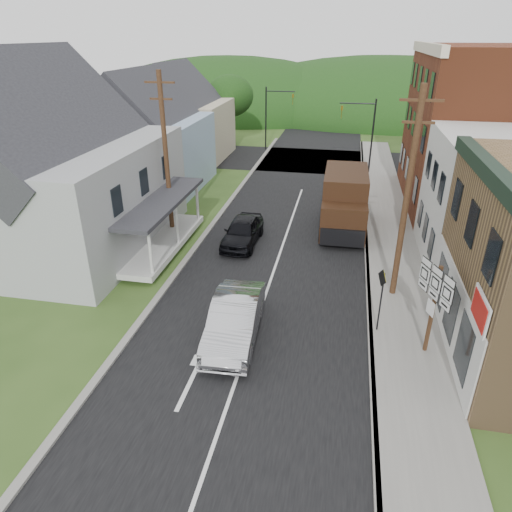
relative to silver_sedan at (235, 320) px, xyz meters
The scene contains 23 objects.
ground 1.42m from the silver_sedan, 58.82° to the left, with size 120.00×120.00×0.00m, color #2D4719.
road 11.04m from the silver_sedan, 86.88° to the left, with size 9.00×90.00×0.02m, color black.
cross_road 28.01m from the silver_sedan, 88.77° to the left, with size 60.00×9.00×0.02m, color black.
sidewalk_right 11.12m from the silver_sedan, 54.14° to the left, with size 2.80×55.00×0.15m, color slate.
curb_right 10.39m from the silver_sedan, 60.20° to the left, with size 0.20×55.00×0.15m, color slate.
curb_left 9.89m from the silver_sedan, 114.25° to the left, with size 0.30×55.00×0.12m, color slate.
storefront_red 21.97m from the silver_sedan, 56.52° to the left, with size 8.00×12.00×10.00m, color brown.
house_gray 13.80m from the silver_sedan, 148.48° to the left, with size 10.20×12.24×8.35m.
house_blue 20.98m from the silver_sedan, 120.03° to the left, with size 7.14×8.16×7.28m.
house_cream 29.25m from the silver_sedan, 111.99° to the left, with size 7.14×8.16×7.28m.
utility_pole_right 8.56m from the silver_sedan, 35.92° to the left, with size 1.60×0.26×9.00m.
utility_pole_left 11.42m from the silver_sedan, 123.27° to the left, with size 1.60×0.26×9.00m.
traffic_signal_right 25.15m from the silver_sedan, 78.68° to the left, with size 2.87×0.20×6.00m.
traffic_signal_left 31.84m from the silver_sedan, 96.71° to the left, with size 2.87×0.20×6.00m.
tree_left_b 21.31m from the silver_sedan, 141.61° to the left, with size 4.80×4.80×6.94m.
tree_left_c 28.38m from the silver_sedan, 131.24° to the left, with size 5.80×5.80×8.41m.
tree_left_d 34.29m from the silver_sedan, 104.28° to the left, with size 4.80×4.80×6.94m.
forested_ridge 56.00m from the silver_sedan, 89.39° to the left, with size 90.00×30.00×16.00m, color #13350F.
silver_sedan is the anchor object (origin of this frame).
dark_sedan 8.78m from the silver_sedan, 100.74° to the left, with size 1.76×4.38×1.49m, color black.
delivery_van 12.43m from the silver_sedan, 72.28° to the left, with size 2.60×6.16×3.43m.
route_sign_cluster 7.22m from the silver_sedan, ahead, with size 0.83×1.86×3.48m.
warning_sign 5.66m from the silver_sedan, 14.99° to the left, with size 0.27×0.70×2.67m.
Camera 1 is at (3.01, -15.03, 10.66)m, focal length 32.00 mm.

